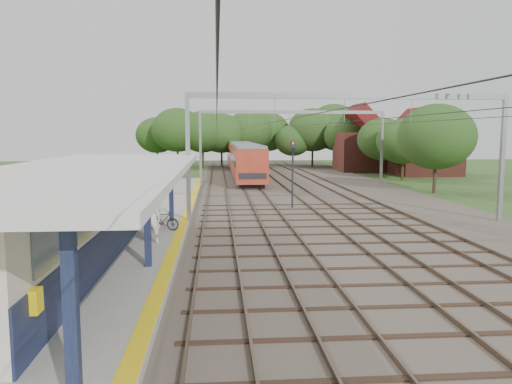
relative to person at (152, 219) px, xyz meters
name	(u,v)px	position (x,y,z in m)	size (l,w,h in m)	color
ground	(367,342)	(6.24, -9.69, -1.37)	(160.00, 160.00, 0.00)	#2D4C1E
ballast_bed	(307,192)	(10.24, 20.31, -1.32)	(18.00, 90.00, 0.10)	#473D33
platform	(138,228)	(-1.26, 4.31, -1.19)	(5.00, 52.00, 0.35)	gray
yellow_stripe	(183,224)	(0.99, 4.31, -1.01)	(0.45, 52.00, 0.01)	yellow
station_building	(67,214)	(-2.64, -2.70, 0.68)	(3.41, 18.00, 3.40)	beige
canopy	(89,171)	(-1.53, -3.70, 2.27)	(6.40, 20.00, 3.44)	#111938
rail_tracks	(277,190)	(7.74, 20.31, -1.19)	(11.80, 88.00, 0.15)	brown
catenary_system	(311,125)	(9.63, 15.59, 4.14)	(17.22, 88.00, 7.00)	gray
tree_band	(271,133)	(10.09, 47.43, 3.55)	(31.72, 30.88, 8.82)	#382619
house_near	(426,150)	(27.24, 36.31, 1.62)	(7.00, 6.12, 7.89)	brown
house_far	(369,146)	(22.24, 42.31, 1.86)	(8.00, 6.12, 8.66)	brown
person	(152,219)	(0.00, 0.00, 0.00)	(0.74, 0.49, 2.04)	white
bicycle	(163,220)	(0.18, 2.75, -0.55)	(0.44, 1.57, 0.94)	black
train	(242,157)	(5.74, 38.92, 0.71)	(2.83, 35.20, 3.72)	black
signal_post	(293,166)	(7.59, 11.03, 1.42)	(0.33, 0.28, 4.41)	black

